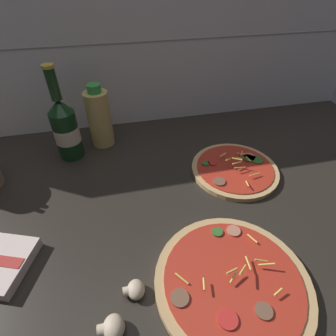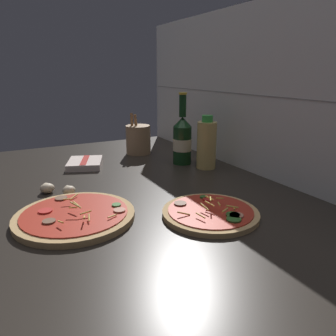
{
  "view_description": "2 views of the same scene",
  "coord_description": "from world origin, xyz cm",
  "px_view_note": "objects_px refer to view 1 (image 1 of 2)",
  "views": [
    {
      "loc": [
        -10.34,
        -41.45,
        51.57
      ],
      "look_at": [
        0.85,
        8.45,
        9.08
      ],
      "focal_mm": 28.0,
      "sensor_mm": 36.0,
      "label": 1
    },
    {
      "loc": [
        83.42,
        -34.75,
        37.92
      ],
      "look_at": [
        4.06,
        7.26,
        11.19
      ],
      "focal_mm": 35.0,
      "sensor_mm": 36.0,
      "label": 2
    }
  ],
  "objects_px": {
    "pizza_near": "(232,281)",
    "mushroom_right": "(112,328)",
    "pizza_far": "(235,169)",
    "beer_bottle": "(65,128)",
    "oil_bottle": "(99,118)",
    "mushroom_left": "(135,290)"
  },
  "relations": [
    {
      "from": "mushroom_left",
      "to": "pizza_near",
      "type": "bearing_deg",
      "value": -7.1
    },
    {
      "from": "pizza_near",
      "to": "oil_bottle",
      "type": "relative_size",
      "value": 1.49
    },
    {
      "from": "pizza_far",
      "to": "oil_bottle",
      "type": "bearing_deg",
      "value": 147.36
    },
    {
      "from": "pizza_far",
      "to": "mushroom_left",
      "type": "height_order",
      "value": "pizza_far"
    },
    {
      "from": "beer_bottle",
      "to": "mushroom_left",
      "type": "xyz_separation_m",
      "value": [
        0.14,
        -0.47,
        -0.08
      ]
    },
    {
      "from": "pizza_far",
      "to": "oil_bottle",
      "type": "relative_size",
      "value": 1.24
    },
    {
      "from": "pizza_near",
      "to": "mushroom_left",
      "type": "distance_m",
      "value": 0.18
    },
    {
      "from": "pizza_far",
      "to": "pizza_near",
      "type": "bearing_deg",
      "value": -114.54
    },
    {
      "from": "mushroom_right",
      "to": "pizza_far",
      "type": "bearing_deg",
      "value": 43.02
    },
    {
      "from": "pizza_near",
      "to": "beer_bottle",
      "type": "relative_size",
      "value": 1.07
    },
    {
      "from": "pizza_far",
      "to": "mushroom_left",
      "type": "relative_size",
      "value": 6.18
    },
    {
      "from": "pizza_near",
      "to": "pizza_far",
      "type": "relative_size",
      "value": 1.2
    },
    {
      "from": "pizza_near",
      "to": "mushroom_right",
      "type": "height_order",
      "value": "pizza_near"
    },
    {
      "from": "pizza_near",
      "to": "mushroom_left",
      "type": "height_order",
      "value": "pizza_near"
    },
    {
      "from": "pizza_near",
      "to": "beer_bottle",
      "type": "xyz_separation_m",
      "value": [
        -0.32,
        0.49,
        0.09
      ]
    },
    {
      "from": "oil_bottle",
      "to": "mushroom_left",
      "type": "distance_m",
      "value": 0.53
    },
    {
      "from": "beer_bottle",
      "to": "oil_bottle",
      "type": "relative_size",
      "value": 1.39
    },
    {
      "from": "pizza_near",
      "to": "oil_bottle",
      "type": "distance_m",
      "value": 0.59
    },
    {
      "from": "pizza_far",
      "to": "mushroom_right",
      "type": "distance_m",
      "value": 0.5
    },
    {
      "from": "pizza_near",
      "to": "mushroom_right",
      "type": "relative_size",
      "value": 6.61
    },
    {
      "from": "pizza_near",
      "to": "beer_bottle",
      "type": "bearing_deg",
      "value": 122.83
    },
    {
      "from": "oil_bottle",
      "to": "mushroom_left",
      "type": "xyz_separation_m",
      "value": [
        0.04,
        -0.52,
        -0.08
      ]
    }
  ]
}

